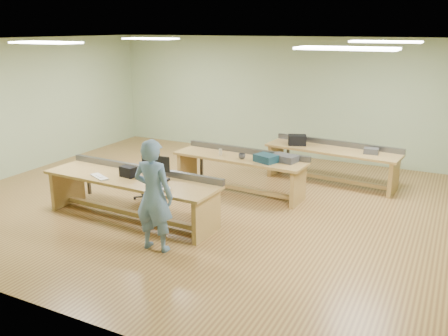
{
  "coord_description": "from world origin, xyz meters",
  "views": [
    {
      "loc": [
        3.83,
        -7.45,
        3.22
      ],
      "look_at": [
        0.38,
        -0.6,
        0.93
      ],
      "focal_mm": 38.0,
      "sensor_mm": 36.0,
      "label": 1
    }
  ],
  "objects_px": {
    "workbench_back": "(332,157)",
    "drinks_can": "(220,152)",
    "laptop_base": "(157,180)",
    "mug": "(242,156)",
    "camera_bag": "(128,172)",
    "workbench_front": "(132,187)",
    "workbench_mid": "(240,166)",
    "person": "(154,196)",
    "parts_bin_grey": "(285,158)",
    "parts_bin_teal": "(266,158)",
    "task_chair": "(147,183)"
  },
  "relations": [
    {
      "from": "workbench_back",
      "to": "drinks_can",
      "type": "xyz_separation_m",
      "value": [
        -1.88,
        -1.55,
        0.26
      ]
    },
    {
      "from": "laptop_base",
      "to": "mug",
      "type": "bearing_deg",
      "value": 64.53
    },
    {
      "from": "workbench_back",
      "to": "camera_bag",
      "type": "xyz_separation_m",
      "value": [
        -2.64,
        -3.53,
        0.29
      ]
    },
    {
      "from": "laptop_base",
      "to": "drinks_can",
      "type": "distance_m",
      "value": 1.97
    },
    {
      "from": "workbench_front",
      "to": "laptop_base",
      "type": "bearing_deg",
      "value": 3.62
    },
    {
      "from": "workbench_mid",
      "to": "person",
      "type": "distance_m",
      "value": 2.91
    },
    {
      "from": "camera_bag",
      "to": "drinks_can",
      "type": "distance_m",
      "value": 2.12
    },
    {
      "from": "workbench_mid",
      "to": "parts_bin_grey",
      "type": "relative_size",
      "value": 5.86
    },
    {
      "from": "mug",
      "to": "workbench_front",
      "type": "bearing_deg",
      "value": -122.12
    },
    {
      "from": "workbench_back",
      "to": "laptop_base",
      "type": "distance_m",
      "value": 4.08
    },
    {
      "from": "laptop_base",
      "to": "camera_bag",
      "type": "xyz_separation_m",
      "value": [
        -0.59,
        -0.01,
        0.07
      ]
    },
    {
      "from": "workbench_front",
      "to": "laptop_base",
      "type": "relative_size",
      "value": 9.61
    },
    {
      "from": "mug",
      "to": "drinks_can",
      "type": "xyz_separation_m",
      "value": [
        -0.5,
        0.06,
        0.01
      ]
    },
    {
      "from": "workbench_front",
      "to": "workbench_mid",
      "type": "height_order",
      "value": "same"
    },
    {
      "from": "drinks_can",
      "to": "person",
      "type": "bearing_deg",
      "value": -83.13
    },
    {
      "from": "mug",
      "to": "drinks_can",
      "type": "relative_size",
      "value": 1.06
    },
    {
      "from": "workbench_back",
      "to": "mug",
      "type": "xyz_separation_m",
      "value": [
        -1.38,
        -1.61,
        0.25
      ]
    },
    {
      "from": "person",
      "to": "mug",
      "type": "relative_size",
      "value": 12.7
    },
    {
      "from": "laptop_base",
      "to": "parts_bin_grey",
      "type": "xyz_separation_m",
      "value": [
        1.49,
        2.11,
        0.05
      ]
    },
    {
      "from": "workbench_front",
      "to": "mug",
      "type": "distance_m",
      "value": 2.28
    },
    {
      "from": "parts_bin_teal",
      "to": "drinks_can",
      "type": "relative_size",
      "value": 3.21
    },
    {
      "from": "workbench_front",
      "to": "camera_bag",
      "type": "bearing_deg",
      "value": -176.6
    },
    {
      "from": "workbench_mid",
      "to": "parts_bin_grey",
      "type": "bearing_deg",
      "value": 7.46
    },
    {
      "from": "workbench_back",
      "to": "workbench_mid",
      "type": "bearing_deg",
      "value": -129.89
    },
    {
      "from": "person",
      "to": "task_chair",
      "type": "relative_size",
      "value": 1.93
    },
    {
      "from": "workbench_front",
      "to": "laptop_base",
      "type": "height_order",
      "value": "workbench_front"
    },
    {
      "from": "parts_bin_grey",
      "to": "mug",
      "type": "bearing_deg",
      "value": -165.39
    },
    {
      "from": "person",
      "to": "parts_bin_teal",
      "type": "bearing_deg",
      "value": -106.36
    },
    {
      "from": "task_chair",
      "to": "drinks_can",
      "type": "xyz_separation_m",
      "value": [
        1.07,
        1.05,
        0.49
      ]
    },
    {
      "from": "workbench_mid",
      "to": "drinks_can",
      "type": "bearing_deg",
      "value": -162.92
    },
    {
      "from": "parts_bin_teal",
      "to": "parts_bin_grey",
      "type": "xyz_separation_m",
      "value": [
        0.3,
        0.2,
        -0.01
      ]
    },
    {
      "from": "drinks_can",
      "to": "camera_bag",
      "type": "bearing_deg",
      "value": -111.26
    },
    {
      "from": "mug",
      "to": "camera_bag",
      "type": "bearing_deg",
      "value": -123.46
    },
    {
      "from": "laptop_base",
      "to": "drinks_can",
      "type": "relative_size",
      "value": 2.68
    },
    {
      "from": "person",
      "to": "camera_bag",
      "type": "height_order",
      "value": "person"
    },
    {
      "from": "camera_bag",
      "to": "parts_bin_teal",
      "type": "distance_m",
      "value": 2.61
    },
    {
      "from": "workbench_mid",
      "to": "camera_bag",
      "type": "distance_m",
      "value": 2.39
    },
    {
      "from": "task_chair",
      "to": "workbench_back",
      "type": "bearing_deg",
      "value": 42.78
    },
    {
      "from": "mug",
      "to": "workbench_mid",
      "type": "bearing_deg",
      "value": 124.83
    },
    {
      "from": "camera_bag",
      "to": "drinks_can",
      "type": "relative_size",
      "value": 2.1
    },
    {
      "from": "workbench_back",
      "to": "parts_bin_grey",
      "type": "height_order",
      "value": "parts_bin_grey"
    },
    {
      "from": "workbench_mid",
      "to": "workbench_back",
      "type": "height_order",
      "value": "same"
    },
    {
      "from": "person",
      "to": "task_chair",
      "type": "bearing_deg",
      "value": -54.07
    },
    {
      "from": "laptop_base",
      "to": "camera_bag",
      "type": "height_order",
      "value": "camera_bag"
    },
    {
      "from": "parts_bin_teal",
      "to": "person",
      "type": "bearing_deg",
      "value": -103.54
    },
    {
      "from": "laptop_base",
      "to": "mug",
      "type": "xyz_separation_m",
      "value": [
        0.68,
        1.9,
        0.03
      ]
    },
    {
      "from": "workbench_back",
      "to": "person",
      "type": "height_order",
      "value": "person"
    },
    {
      "from": "workbench_mid",
      "to": "mug",
      "type": "bearing_deg",
      "value": -51.48
    },
    {
      "from": "person",
      "to": "parts_bin_grey",
      "type": "height_order",
      "value": "person"
    },
    {
      "from": "workbench_back",
      "to": "parts_bin_teal",
      "type": "xyz_separation_m",
      "value": [
        -0.88,
        -1.6,
        0.27
      ]
    }
  ]
}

